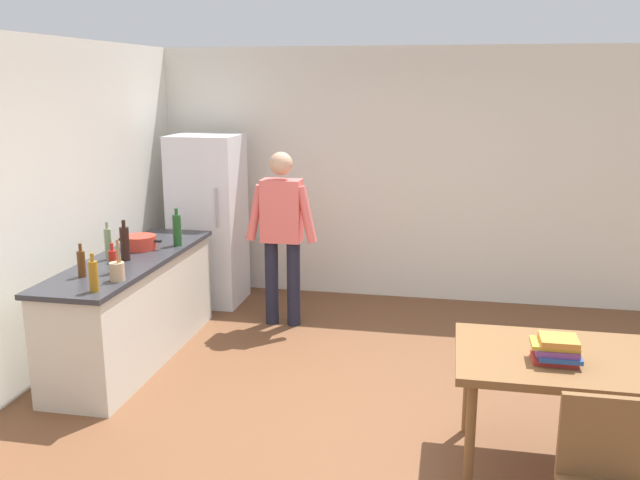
# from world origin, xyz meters

# --- Properties ---
(ground_plane) EXTENTS (14.00, 14.00, 0.00)m
(ground_plane) POSITION_xyz_m (0.00, 0.00, 0.00)
(ground_plane) COLOR brown
(wall_back) EXTENTS (6.40, 0.12, 2.70)m
(wall_back) POSITION_xyz_m (0.00, 3.00, 1.35)
(wall_back) COLOR silver
(wall_back) RESTS_ON ground_plane
(wall_left) EXTENTS (0.12, 5.60, 2.70)m
(wall_left) POSITION_xyz_m (-2.60, 0.20, 1.35)
(wall_left) COLOR silver
(wall_left) RESTS_ON ground_plane
(kitchen_counter) EXTENTS (0.64, 2.20, 0.90)m
(kitchen_counter) POSITION_xyz_m (-2.00, 0.80, 0.45)
(kitchen_counter) COLOR beige
(kitchen_counter) RESTS_ON ground_plane
(refrigerator) EXTENTS (0.70, 0.67, 1.80)m
(refrigerator) POSITION_xyz_m (-1.90, 2.40, 0.90)
(refrigerator) COLOR white
(refrigerator) RESTS_ON ground_plane
(person) EXTENTS (0.70, 0.22, 1.70)m
(person) POSITION_xyz_m (-0.95, 1.85, 0.98)
(person) COLOR #1E1E2D
(person) RESTS_ON ground_plane
(dining_table) EXTENTS (1.40, 0.90, 0.75)m
(dining_table) POSITION_xyz_m (1.40, -0.30, 0.67)
(dining_table) COLOR brown
(dining_table) RESTS_ON ground_plane
(cooking_pot) EXTENTS (0.40, 0.28, 0.12)m
(cooking_pot) POSITION_xyz_m (-2.04, 1.08, 0.96)
(cooking_pot) COLOR red
(cooking_pot) RESTS_ON kitchen_counter
(utensil_jar) EXTENTS (0.11, 0.11, 0.32)m
(utensil_jar) POSITION_xyz_m (-1.78, 0.15, 0.98)
(utensil_jar) COLOR tan
(utensil_jar) RESTS_ON kitchen_counter
(bottle_beer_brown) EXTENTS (0.06, 0.06, 0.26)m
(bottle_beer_brown) POSITION_xyz_m (-2.09, 0.20, 1.01)
(bottle_beer_brown) COLOR #5B3314
(bottle_beer_brown) RESTS_ON kitchen_counter
(bottle_wine_green) EXTENTS (0.08, 0.08, 0.34)m
(bottle_wine_green) POSITION_xyz_m (-1.77, 1.27, 1.05)
(bottle_wine_green) COLOR #1E5123
(bottle_wine_green) RESTS_ON kitchen_counter
(bottle_oil_amber) EXTENTS (0.06, 0.06, 0.28)m
(bottle_oil_amber) POSITION_xyz_m (-1.81, -0.12, 1.02)
(bottle_oil_amber) COLOR #996619
(bottle_oil_amber) RESTS_ON kitchen_counter
(bottle_vinegar_tall) EXTENTS (0.06, 0.06, 0.32)m
(bottle_vinegar_tall) POSITION_xyz_m (-2.14, 0.70, 1.04)
(bottle_vinegar_tall) COLOR gray
(bottle_vinegar_tall) RESTS_ON kitchen_counter
(bottle_wine_dark) EXTENTS (0.08, 0.08, 0.34)m
(bottle_wine_dark) POSITION_xyz_m (-1.99, 0.71, 1.05)
(bottle_wine_dark) COLOR black
(bottle_wine_dark) RESTS_ON kitchen_counter
(bottle_sauce_red) EXTENTS (0.06, 0.06, 0.24)m
(bottle_sauce_red) POSITION_xyz_m (-1.90, 0.33, 1.00)
(bottle_sauce_red) COLOR #B22319
(bottle_sauce_red) RESTS_ON kitchen_counter
(book_stack) EXTENTS (0.28, 0.21, 0.15)m
(book_stack) POSITION_xyz_m (1.27, -0.41, 0.83)
(book_stack) COLOR #B22D28
(book_stack) RESTS_ON dining_table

